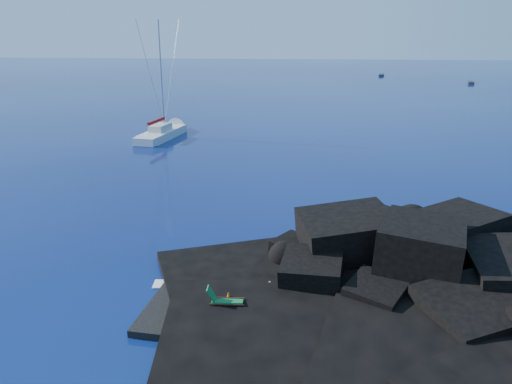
# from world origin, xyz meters

# --- Properties ---
(ground) EXTENTS (400.00, 400.00, 0.00)m
(ground) POSITION_xyz_m (0.00, 0.00, 0.00)
(ground) COLOR #04093D
(ground) RESTS_ON ground
(headland) EXTENTS (24.00, 24.00, 3.60)m
(headland) POSITION_xyz_m (13.00, 3.00, 0.00)
(headland) COLOR black
(headland) RESTS_ON ground
(beach) EXTENTS (9.08, 6.86, 0.70)m
(beach) POSITION_xyz_m (4.50, 0.50, 0.00)
(beach) COLOR black
(beach) RESTS_ON ground
(surf_foam) EXTENTS (10.00, 8.00, 0.06)m
(surf_foam) POSITION_xyz_m (5.00, 5.00, 0.00)
(surf_foam) COLOR white
(surf_foam) RESTS_ON ground
(sailboat) EXTENTS (5.08, 13.42, 13.77)m
(sailboat) POSITION_xyz_m (-9.45, 38.70, 0.00)
(sailboat) COLOR white
(sailboat) RESTS_ON ground
(deck_chair) EXTENTS (1.69, 0.80, 1.14)m
(deck_chair) POSITION_xyz_m (4.02, 0.19, 0.92)
(deck_chair) COLOR #166531
(deck_chair) RESTS_ON beach
(towel) EXTENTS (2.02, 1.77, 0.05)m
(towel) POSITION_xyz_m (5.46, 2.09, 0.37)
(towel) COLOR white
(towel) RESTS_ON beach
(sunbather) EXTENTS (1.71, 1.38, 0.26)m
(sunbather) POSITION_xyz_m (5.46, 2.09, 0.53)
(sunbather) COLOR tan
(sunbather) RESTS_ON towel
(marker_cone) EXTENTS (0.43, 0.43, 0.52)m
(marker_cone) POSITION_xyz_m (3.99, 0.74, 0.61)
(marker_cone) COLOR orange
(marker_cone) RESTS_ON beach
(distant_boat_a) EXTENTS (2.03, 4.09, 0.52)m
(distant_boat_a) POSITION_xyz_m (29.51, 124.07, 0.00)
(distant_boat_a) COLOR #27282D
(distant_boat_a) RESTS_ON ground
(distant_boat_b) EXTENTS (2.24, 4.32, 0.55)m
(distant_boat_b) POSITION_xyz_m (47.85, 105.58, 0.00)
(distant_boat_b) COLOR #2A2B30
(distant_boat_b) RESTS_ON ground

